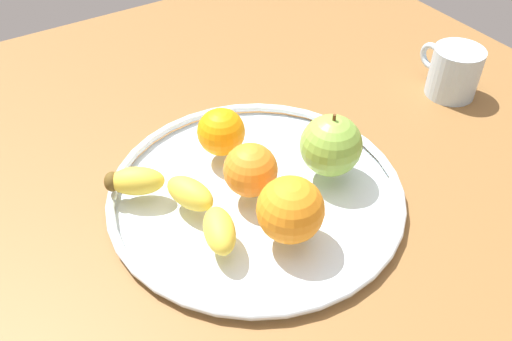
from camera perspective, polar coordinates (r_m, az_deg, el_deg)
The scene contains 8 objects.
ground_plane at distance 73.50cm, azimuth -0.00°, elevation -3.94°, with size 122.85×122.85×4.00cm, color brown.
fruit_bowl at distance 71.43cm, azimuth -0.00°, elevation -2.31°, with size 38.87×38.87×1.80cm.
banana at distance 67.28cm, azimuth -8.21°, elevation -3.07°, with size 20.20×11.90×3.70cm.
apple at distance 71.50cm, azimuth 7.88°, elevation 2.64°, with size 8.23×8.23×9.03cm.
orange_back_left at distance 62.58cm, azimuth 3.63°, elevation -4.13°, with size 7.99×7.99×7.99cm, color orange.
orange_center at distance 68.00cm, azimuth -0.49°, elevation -0.05°, with size 6.95×6.95×6.95cm, color orange.
orange_front_left at distance 74.48cm, azimuth -3.72°, elevation 4.06°, with size 6.63×6.63×6.63cm, color orange.
ambient_mug at distance 94.54cm, azimuth 20.03°, elevation 9.73°, with size 11.49×8.00×8.16cm.
Camera 1 is at (-43.18, 27.25, 50.87)cm, focal length 38.10 mm.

